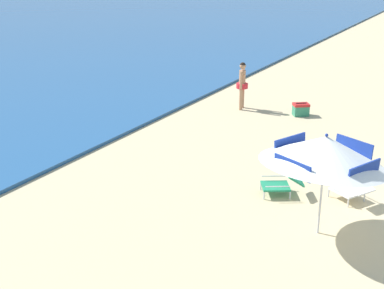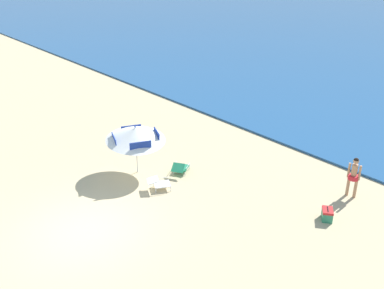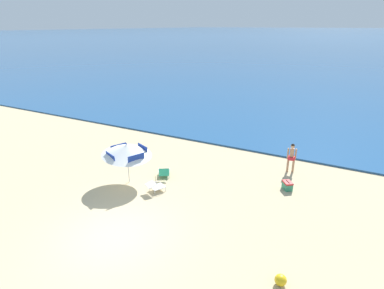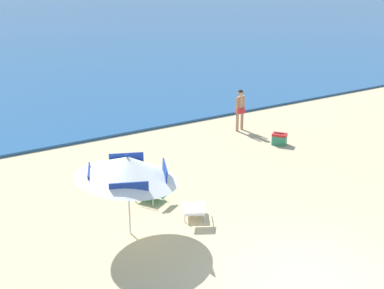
{
  "view_description": "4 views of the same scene",
  "coord_description": "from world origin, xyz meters",
  "px_view_note": "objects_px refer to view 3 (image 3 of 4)",
  "views": [
    {
      "loc": [
        -11.36,
        1.07,
        5.26
      ],
      "look_at": [
        -0.89,
        7.2,
        0.7
      ],
      "focal_mm": 50.5,
      "sensor_mm": 36.0,
      "label": 1
    },
    {
      "loc": [
        11.22,
        -5.29,
        8.63
      ],
      "look_at": [
        -0.79,
        5.3,
        1.23
      ],
      "focal_mm": 41.31,
      "sensor_mm": 36.0,
      "label": 2
    },
    {
      "loc": [
        6.93,
        -7.11,
        7.27
      ],
      "look_at": [
        -0.38,
        6.73,
        1.24
      ],
      "focal_mm": 29.25,
      "sensor_mm": 36.0,
      "label": 3
    },
    {
      "loc": [
        -6.48,
        -6.23,
        6.22
      ],
      "look_at": [
        0.96,
        6.02,
        0.88
      ],
      "focal_mm": 47.46,
      "sensor_mm": 36.0,
      "label": 4
    }
  ],
  "objects_px": {
    "cooler_box": "(287,185)",
    "lounge_chair_beside_umbrella": "(164,172)",
    "person_standing_near_shore": "(292,156)",
    "beach_ball": "(281,280)",
    "lounge_chair_under_umbrella": "(155,186)",
    "beach_umbrella_striped_main": "(127,150)"
  },
  "relations": [
    {
      "from": "cooler_box",
      "to": "lounge_chair_beside_umbrella",
      "type": "bearing_deg",
      "value": -164.28
    },
    {
      "from": "lounge_chair_beside_umbrella",
      "to": "cooler_box",
      "type": "height_order",
      "value": "lounge_chair_beside_umbrella"
    },
    {
      "from": "person_standing_near_shore",
      "to": "beach_ball",
      "type": "distance_m",
      "value": 8.11
    },
    {
      "from": "lounge_chair_under_umbrella",
      "to": "lounge_chair_beside_umbrella",
      "type": "bearing_deg",
      "value": 106.82
    },
    {
      "from": "lounge_chair_under_umbrella",
      "to": "cooler_box",
      "type": "bearing_deg",
      "value": 29.57
    },
    {
      "from": "lounge_chair_beside_umbrella",
      "to": "beach_ball",
      "type": "bearing_deg",
      "value": -32.29
    },
    {
      "from": "cooler_box",
      "to": "beach_ball",
      "type": "height_order",
      "value": "cooler_box"
    },
    {
      "from": "lounge_chair_beside_umbrella",
      "to": "person_standing_near_shore",
      "type": "distance_m",
      "value": 6.63
    },
    {
      "from": "beach_umbrella_striped_main",
      "to": "lounge_chair_under_umbrella",
      "type": "bearing_deg",
      "value": -6.2
    },
    {
      "from": "beach_umbrella_striped_main",
      "to": "beach_ball",
      "type": "height_order",
      "value": "beach_umbrella_striped_main"
    },
    {
      "from": "beach_ball",
      "to": "cooler_box",
      "type": "bearing_deg",
      "value": 100.17
    },
    {
      "from": "lounge_chair_beside_umbrella",
      "to": "cooler_box",
      "type": "xyz_separation_m",
      "value": [
        5.8,
        1.63,
        -0.07
      ]
    },
    {
      "from": "person_standing_near_shore",
      "to": "cooler_box",
      "type": "distance_m",
      "value": 2.12
    },
    {
      "from": "beach_umbrella_striped_main",
      "to": "person_standing_near_shore",
      "type": "distance_m",
      "value": 8.37
    },
    {
      "from": "lounge_chair_under_umbrella",
      "to": "person_standing_near_shore",
      "type": "bearing_deg",
      "value": 44.61
    },
    {
      "from": "person_standing_near_shore",
      "to": "cooler_box",
      "type": "xyz_separation_m",
      "value": [
        0.28,
        -1.98,
        -0.71
      ]
    },
    {
      "from": "lounge_chair_under_umbrella",
      "to": "person_standing_near_shore",
      "type": "distance_m",
      "value": 7.19
    },
    {
      "from": "lounge_chair_under_umbrella",
      "to": "person_standing_near_shore",
      "type": "height_order",
      "value": "person_standing_near_shore"
    },
    {
      "from": "lounge_chair_beside_umbrella",
      "to": "cooler_box",
      "type": "relative_size",
      "value": 1.7
    },
    {
      "from": "beach_umbrella_striped_main",
      "to": "lounge_chair_beside_umbrella",
      "type": "bearing_deg",
      "value": 44.66
    },
    {
      "from": "beach_umbrella_striped_main",
      "to": "beach_ball",
      "type": "relative_size",
      "value": 8.24
    },
    {
      "from": "beach_umbrella_striped_main",
      "to": "person_standing_near_shore",
      "type": "bearing_deg",
      "value": 35.58
    }
  ]
}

